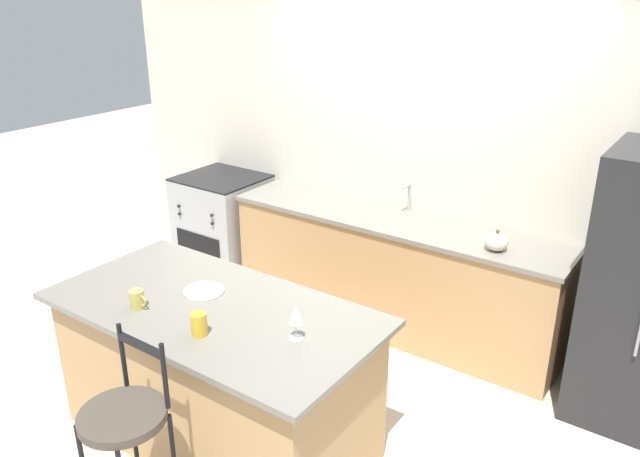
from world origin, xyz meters
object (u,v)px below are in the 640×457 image
at_px(wine_glass, 296,315).
at_px(pumpkin_decoration, 497,242).
at_px(oven_range, 224,225).
at_px(dinner_plate, 204,291).
at_px(tumbler_cup, 199,324).
at_px(coffee_mug, 137,299).
at_px(bar_stool_near, 127,435).

height_order(wine_glass, pumpkin_decoration, wine_glass).
xyz_separation_m(oven_range, pumpkin_decoration, (2.60, -0.10, 0.51)).
xyz_separation_m(dinner_plate, wine_glass, (0.74, -0.09, 0.13)).
relative_size(tumbler_cup, pumpkin_decoration, 0.79).
bearing_deg(dinner_plate, wine_glass, -6.75).
distance_m(oven_range, coffee_mug, 2.39).
xyz_separation_m(oven_range, coffee_mug, (1.25, -1.98, 0.49)).
xyz_separation_m(dinner_plate, pumpkin_decoration, (1.18, 1.54, 0.06)).
relative_size(oven_range, tumbler_cup, 7.71).
bearing_deg(dinner_plate, tumbler_cup, -47.57).
relative_size(oven_range, bar_stool_near, 0.86).
bearing_deg(dinner_plate, pumpkin_decoration, 52.52).
bearing_deg(bar_stool_near, coffee_mug, 133.23).
xyz_separation_m(oven_range, dinner_plate, (1.42, -1.64, 0.45)).
relative_size(coffee_mug, pumpkin_decoration, 0.74).
relative_size(bar_stool_near, dinner_plate, 4.58).
relative_size(bar_stool_near, coffee_mug, 9.54).
height_order(bar_stool_near, dinner_plate, bar_stool_near).
relative_size(bar_stool_near, pumpkin_decoration, 7.06).
relative_size(bar_stool_near, wine_glass, 5.74).
bearing_deg(dinner_plate, coffee_mug, -116.20).
bearing_deg(tumbler_cup, wine_glass, 31.11).
height_order(oven_range, bar_stool_near, bar_stool_near).
bearing_deg(pumpkin_decoration, tumbler_cup, -114.66).
height_order(coffee_mug, pumpkin_decoration, pumpkin_decoration).
bearing_deg(tumbler_cup, coffee_mug, 179.50).
bearing_deg(dinner_plate, oven_range, 130.83).
bearing_deg(oven_range, dinner_plate, -49.17).
distance_m(coffee_mug, tumbler_cup, 0.48).
height_order(tumbler_cup, pumpkin_decoration, pumpkin_decoration).
xyz_separation_m(bar_stool_near, wine_glass, (0.43, 0.76, 0.44)).
distance_m(bar_stool_near, tumbler_cup, 0.62).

